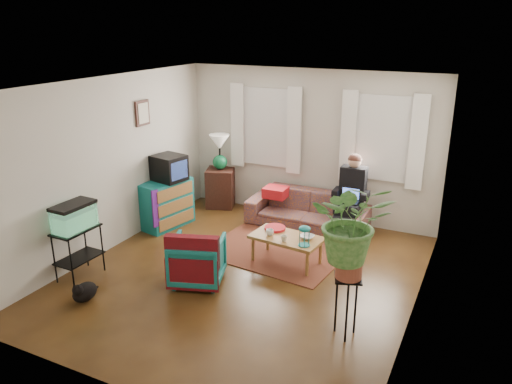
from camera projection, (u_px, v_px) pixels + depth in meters
The scene contains 31 objects.
floor at pixel (243, 276), 6.89m from camera, with size 4.50×5.00×0.01m, color #4F2B14.
ceiling at pixel (242, 85), 6.04m from camera, with size 4.50×5.00×0.01m, color white.
wall_back at pixel (309, 145), 8.59m from camera, with size 4.50×0.01×2.60m, color silver.
wall_front at pixel (110, 268), 4.34m from camera, with size 4.50×0.01×2.60m, color silver.
wall_left at pixel (108, 166), 7.40m from camera, with size 0.01×5.00×2.60m, color silver.
wall_right at pixel (422, 214), 5.54m from camera, with size 0.01×5.00×2.60m, color silver.
window_left at pixel (267, 127), 8.83m from camera, with size 1.08×0.04×1.38m, color white.
window_right at pixel (383, 139), 7.98m from camera, with size 1.08×0.04×1.38m, color white.
curtains_left at pixel (265, 128), 8.76m from camera, with size 1.36×0.06×1.50m, color white.
curtains_right at pixel (382, 140), 7.91m from camera, with size 1.36×0.06×1.50m, color white.
picture_frame at pixel (143, 113), 7.90m from camera, with size 0.04×0.32×0.40m, color #3D2616.
area_rug at pixel (277, 250), 7.66m from camera, with size 2.00×1.60×0.01m, color brown.
sofa at pixel (308, 204), 8.43m from camera, with size 2.03×0.80×0.79m, color brown.
seated_person at pixel (351, 199), 8.07m from camera, with size 0.51×0.62×1.21m, color black, non-canonical shape.
side_table at pixel (221, 188), 9.38m from camera, with size 0.50×0.50×0.72m, color #382915.
table_lamp at pixel (220, 153), 9.16m from camera, with size 0.37×0.37×0.66m, color white, non-canonical shape.
dresser at pixel (167, 204), 8.45m from camera, with size 0.45×0.89×0.80m, color #115C69.
crt_tv at pixel (169, 168), 8.31m from camera, with size 0.49×0.45×0.43m, color black.
aquarium_stand at pixel (79, 253), 6.76m from camera, with size 0.35×0.63×0.71m, color black.
aquarium at pixel (74, 216), 6.59m from camera, with size 0.32×0.58×0.37m, color #7FD899.
black_cat at pixel (85, 290), 6.22m from camera, with size 0.23×0.36×0.31m, color black.
armchair at pixel (197, 258), 6.63m from camera, with size 0.67×0.63×0.69m, color #105065.
serape_throw at pixel (192, 257), 6.34m from camera, with size 0.69×0.16×0.57m, color #9E0A0A.
coffee_table at pixel (286, 250), 7.19m from camera, with size 1.01×0.55×0.42m, color brown.
cup_a at pixel (270, 232), 7.15m from camera, with size 0.11×0.11×0.09m, color white.
cup_b at pixel (284, 238), 6.96m from camera, with size 0.09×0.09×0.09m, color beige.
bowl at pixel (307, 237), 7.05m from camera, with size 0.20×0.20×0.05m, color white.
snack_tray at pixel (275, 228), 7.37m from camera, with size 0.31×0.31×0.04m, color #B21414.
birdcage at pixel (304, 236), 6.79m from camera, with size 0.16×0.16×0.29m, color #115B6B, non-canonical shape.
plant_stand at pixel (346, 307), 5.47m from camera, with size 0.31×0.31×0.73m, color black.
potted_plant at pixel (351, 234), 5.19m from camera, with size 0.83×0.72×0.92m, color #599947.
Camera 1 is at (2.85, -5.44, 3.34)m, focal length 35.00 mm.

